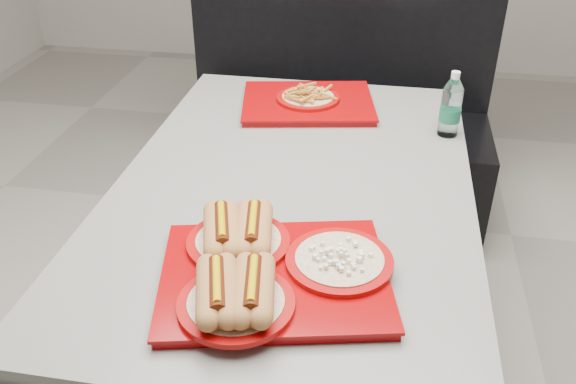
% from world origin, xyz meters
% --- Properties ---
extents(ground, '(6.00, 6.00, 0.00)m').
position_xyz_m(ground, '(0.00, 0.00, 0.00)').
color(ground, '#9E988E').
rests_on(ground, ground).
extents(diner_table, '(0.92, 1.42, 0.75)m').
position_xyz_m(diner_table, '(0.00, 0.00, 0.58)').
color(diner_table, black).
rests_on(diner_table, ground).
extents(booth_bench, '(1.30, 0.57, 1.35)m').
position_xyz_m(booth_bench, '(0.00, 1.09, 0.40)').
color(booth_bench, black).
rests_on(booth_bench, ground).
extents(tray_near, '(0.52, 0.44, 0.10)m').
position_xyz_m(tray_near, '(0.01, -0.40, 0.79)').
color(tray_near, '#870305').
rests_on(tray_near, diner_table).
extents(tray_far, '(0.47, 0.39, 0.08)m').
position_xyz_m(tray_far, '(-0.03, 0.48, 0.77)').
color(tray_far, '#870305').
rests_on(tray_far, diner_table).
extents(water_bottle, '(0.06, 0.06, 0.19)m').
position_xyz_m(water_bottle, '(0.40, 0.35, 0.83)').
color(water_bottle, silver).
rests_on(water_bottle, diner_table).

